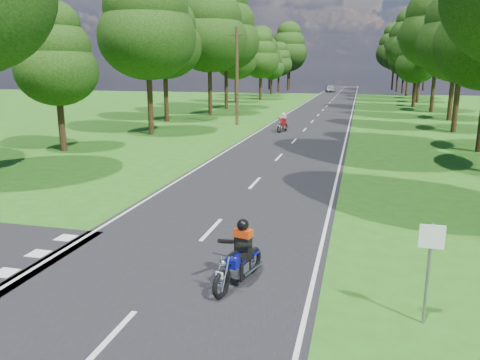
# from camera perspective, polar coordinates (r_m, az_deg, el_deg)

# --- Properties ---
(ground) EXTENTS (160.00, 160.00, 0.00)m
(ground) POSITION_cam_1_polar(r_m,az_deg,el_deg) (12.33, -6.38, -9.12)
(ground) COLOR #2D5D15
(ground) RESTS_ON ground
(main_road) EXTENTS (7.00, 140.00, 0.02)m
(main_road) POSITION_cam_1_polar(r_m,az_deg,el_deg) (60.94, 10.51, 8.84)
(main_road) COLOR black
(main_road) RESTS_ON ground
(road_markings) EXTENTS (7.40, 140.00, 0.01)m
(road_markings) POSITION_cam_1_polar(r_m,az_deg,el_deg) (59.09, 10.25, 8.73)
(road_markings) COLOR silver
(road_markings) RESTS_ON main_road
(treeline) EXTENTS (40.00, 115.35, 14.78)m
(treeline) POSITION_cam_1_polar(r_m,az_deg,el_deg) (70.82, 12.61, 16.05)
(treeline) COLOR black
(treeline) RESTS_ON ground
(telegraph_pole) EXTENTS (1.20, 0.26, 8.00)m
(telegraph_pole) POSITION_cam_1_polar(r_m,az_deg,el_deg) (39.93, -0.38, 12.57)
(telegraph_pole) COLOR #382616
(telegraph_pole) RESTS_ON ground
(road_sign) EXTENTS (0.45, 0.07, 2.00)m
(road_sign) POSITION_cam_1_polar(r_m,az_deg,el_deg) (9.35, 22.12, -8.73)
(road_sign) COLOR slate
(road_sign) RESTS_ON ground
(rider_near_blue) EXTENTS (1.02, 1.86, 1.47)m
(rider_near_blue) POSITION_cam_1_polar(r_m,az_deg,el_deg) (10.40, -0.19, -8.91)
(rider_near_blue) COLOR #0D1197
(rider_near_blue) RESTS_ON main_road
(rider_far_red) EXTENTS (0.90, 1.78, 1.42)m
(rider_far_red) POSITION_cam_1_polar(r_m,az_deg,el_deg) (35.62, 5.21, 7.01)
(rider_far_red) COLOR #A70C17
(rider_far_red) RESTS_ON main_road
(distant_car) EXTENTS (2.41, 4.62, 1.50)m
(distant_car) POSITION_cam_1_polar(r_m,az_deg,el_deg) (97.29, 10.92, 10.93)
(distant_car) COLOR #A8ABAF
(distant_car) RESTS_ON main_road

